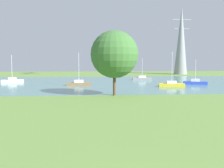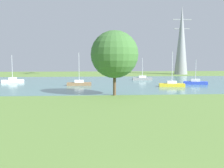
{
  "view_description": "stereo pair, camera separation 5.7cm",
  "coord_description": "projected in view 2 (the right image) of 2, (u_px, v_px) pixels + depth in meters",
  "views": [
    {
      "loc": [
        -2.55,
        -8.71,
        5.38
      ],
      "look_at": [
        -0.23,
        21.23,
        2.5
      ],
      "focal_mm": 42.91,
      "sensor_mm": 36.0,
      "label": 1
    },
    {
      "loc": [
        -2.49,
        -8.71,
        5.38
      ],
      "look_at": [
        -0.23,
        21.23,
        2.5
      ],
      "focal_mm": 42.91,
      "sensor_mm": 36.0,
      "label": 2
    }
  ],
  "objects": [
    {
      "name": "electricity_pylon",
      "position": [
        182.0,
        40.0,
        89.77
      ],
      "size": [
        6.4,
        4.4,
        22.84
      ],
      "color": "gray",
      "rests_on": "ground"
    },
    {
      "name": "water_surface",
      "position": [
        103.0,
        83.0,
        58.98
      ],
      "size": [
        140.0,
        40.0,
        0.02
      ],
      "primitive_type": "cube",
      "color": "slate",
      "rests_on": "ground"
    },
    {
      "name": "sailboat_gray",
      "position": [
        142.0,
        78.0,
        66.12
      ],
      "size": [
        4.87,
        1.74,
        5.47
      ],
      "color": "gray",
      "rests_on": "water_surface"
    },
    {
      "name": "sailboat_brown",
      "position": [
        79.0,
        83.0,
        52.98
      ],
      "size": [
        4.84,
        1.62,
        6.49
      ],
      "color": "brown",
      "rests_on": "water_surface"
    },
    {
      "name": "sailboat_yellow",
      "position": [
        172.0,
        84.0,
        50.78
      ],
      "size": [
        4.98,
        2.27,
        6.61
      ],
      "color": "yellow",
      "rests_on": "water_surface"
    },
    {
      "name": "tree_east_far",
      "position": [
        115.0,
        54.0,
        38.51
      ],
      "size": [
        6.89,
        6.89,
        9.41
      ],
      "color": "brown",
      "rests_on": "ground"
    },
    {
      "name": "sailboat_blue",
      "position": [
        195.0,
        82.0,
        55.36
      ],
      "size": [
        5.03,
        2.8,
        5.14
      ],
      "color": "blue",
      "rests_on": "water_surface"
    },
    {
      "name": "ground_plane",
      "position": [
        114.0,
        105.0,
        31.19
      ],
      "size": [
        160.0,
        160.0,
        0.0
      ],
      "primitive_type": "plane",
      "color": "olive"
    },
    {
      "name": "sailboat_white",
      "position": [
        13.0,
        80.0,
        59.78
      ],
      "size": [
        5.03,
        2.96,
        6.13
      ],
      "color": "white",
      "rests_on": "water_surface"
    }
  ]
}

